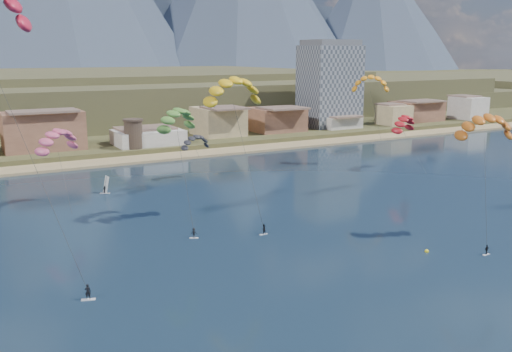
# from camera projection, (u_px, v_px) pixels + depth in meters

# --- Properties ---
(ground) EXTENTS (2400.00, 2400.00, 0.00)m
(ground) POSITION_uv_depth(u_px,v_px,m) (394.00, 315.00, 62.97)
(ground) COLOR black
(ground) RESTS_ON ground
(beach) EXTENTS (2200.00, 12.00, 0.90)m
(beach) POSITION_uv_depth(u_px,v_px,m) (125.00, 160.00, 153.39)
(beach) COLOR tan
(beach) RESTS_ON ground
(foothills) EXTENTS (940.00, 210.00, 18.00)m
(foothills) POSITION_uv_depth(u_px,v_px,m) (95.00, 96.00, 270.09)
(foothills) COLOR brown
(foothills) RESTS_ON ground
(apartment_tower) EXTENTS (20.00, 16.00, 32.00)m
(apartment_tower) POSITION_uv_depth(u_px,v_px,m) (330.00, 84.00, 208.78)
(apartment_tower) COLOR gray
(apartment_tower) RESTS_ON ground
(watchtower) EXTENTS (5.82, 5.82, 8.60)m
(watchtower) POSITION_uv_depth(u_px,v_px,m) (133.00, 133.00, 161.29)
(watchtower) COLOR #47382D
(watchtower) RESTS_ON ground
(kitesurfer_yellow) EXTENTS (11.64, 12.37, 26.25)m
(kitesurfer_yellow) POSITION_uv_depth(u_px,v_px,m) (233.00, 87.00, 93.72)
(kitesurfer_yellow) COLOR silver
(kitesurfer_yellow) RESTS_ON ground
(kitesurfer_orange) EXTENTS (11.19, 10.32, 21.08)m
(kitesurfer_orange) POSITION_uv_depth(u_px,v_px,m) (486.00, 123.00, 86.02)
(kitesurfer_orange) COLOR silver
(kitesurfer_orange) RESTS_ON ground
(kitesurfer_green) EXTENTS (9.65, 15.57, 21.54)m
(kitesurfer_green) POSITION_uv_depth(u_px,v_px,m) (177.00, 117.00, 95.63)
(kitesurfer_green) COLOR silver
(kitesurfer_green) RESTS_ON ground
(distant_kite_pink) EXTENTS (10.47, 9.65, 17.12)m
(distant_kite_pink) POSITION_uv_depth(u_px,v_px,m) (57.00, 137.00, 105.22)
(distant_kite_pink) COLOR #262626
(distant_kite_pink) RESTS_ON ground
(distant_kite_dark) EXTENTS (8.15, 6.31, 12.74)m
(distant_kite_dark) POSITION_uv_depth(u_px,v_px,m) (195.00, 140.00, 129.71)
(distant_kite_dark) COLOR #262626
(distant_kite_dark) RESTS_ON ground
(distant_kite_orange) EXTENTS (10.36, 9.10, 25.01)m
(distant_kite_orange) POSITION_uv_depth(u_px,v_px,m) (371.00, 81.00, 144.32)
(distant_kite_orange) COLOR #262626
(distant_kite_orange) RESTS_ON ground
(distant_kite_red) EXTENTS (10.53, 7.80, 15.96)m
(distant_kite_red) POSITION_uv_depth(u_px,v_px,m) (404.00, 121.00, 140.08)
(distant_kite_red) COLOR #262626
(distant_kite_red) RESTS_ON ground
(windsurfer) EXTENTS (2.30, 2.33, 3.68)m
(windsurfer) POSITION_uv_depth(u_px,v_px,m) (105.00, 188.00, 117.77)
(windsurfer) COLOR silver
(windsurfer) RESTS_ON ground
(buoy) EXTENTS (0.62, 0.62, 0.62)m
(buoy) POSITION_uv_depth(u_px,v_px,m) (427.00, 251.00, 83.11)
(buoy) COLOR yellow
(buoy) RESTS_ON ground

